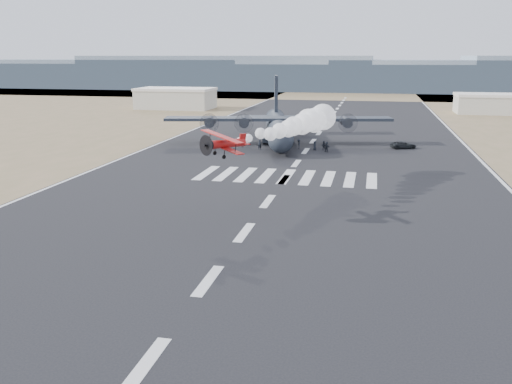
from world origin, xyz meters
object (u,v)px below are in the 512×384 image
(support_vehicle, at_px, (403,145))
(crew_a, at_px, (209,144))
(crew_f, at_px, (327,147))
(crew_g, at_px, (260,145))
(crew_e, at_px, (315,146))
(crew_b, at_px, (243,143))
(transport_aircraft, at_px, (278,126))
(crew_d, at_px, (223,144))
(crew_h, at_px, (323,145))
(aerobatic_biplane, at_px, (225,143))
(hangar_right, at_px, (491,103))
(crew_c, at_px, (299,144))
(hangar_left, at_px, (176,98))

(support_vehicle, distance_m, crew_a, 36.31)
(crew_f, xyz_separation_m, crew_g, (-12.23, -0.20, -0.02))
(crew_a, distance_m, crew_e, 19.53)
(crew_b, xyz_separation_m, crew_f, (15.94, -1.92, 0.09))
(transport_aircraft, height_order, crew_d, transport_aircraft)
(transport_aircraft, relative_size, crew_h, 25.96)
(crew_a, bearing_deg, crew_d, -158.36)
(crew_e, height_order, crew_h, crew_h)
(crew_d, xyz_separation_m, crew_h, (18.43, 2.55, 0.01))
(aerobatic_biplane, bearing_deg, hangar_right, 85.64)
(crew_d, relative_size, crew_g, 0.92)
(aerobatic_biplane, relative_size, crew_g, 3.22)
(crew_a, distance_m, crew_b, 6.63)
(crew_c, bearing_deg, transport_aircraft, -156.94)
(crew_g, bearing_deg, crew_d, 169.54)
(hangar_left, xyz_separation_m, crew_h, (55.06, -71.23, -2.56))
(hangar_left, bearing_deg, aerobatic_biplane, -67.27)
(hangar_left, relative_size, crew_c, 13.99)
(crew_e, height_order, crew_f, crew_f)
(crew_a, bearing_deg, crew_g, -172.14)
(transport_aircraft, distance_m, crew_b, 9.47)
(hangar_right, height_order, transport_aircraft, transport_aircraft)
(crew_f, bearing_deg, crew_d, -144.09)
(crew_c, bearing_deg, hangar_right, 132.85)
(transport_aircraft, bearing_deg, hangar_left, 113.37)
(hangar_right, relative_size, crew_h, 12.11)
(crew_a, relative_size, crew_d, 1.13)
(transport_aircraft, distance_m, crew_g, 9.96)
(support_vehicle, height_order, crew_e, crew_e)
(hangar_right, relative_size, crew_f, 10.98)
(crew_c, height_order, crew_f, crew_f)
(transport_aircraft, bearing_deg, crew_h, -48.80)
(hangar_left, bearing_deg, hangar_right, 2.92)
(crew_a, relative_size, crew_h, 1.12)
(hangar_left, height_order, hangar_right, hangar_left)
(support_vehicle, height_order, crew_g, crew_g)
(aerobatic_biplane, distance_m, crew_e, 46.11)
(crew_c, relative_size, crew_e, 1.06)
(support_vehicle, xyz_separation_m, crew_b, (-29.68, -4.96, 0.18))
(support_vehicle, distance_m, crew_g, 26.92)
(transport_aircraft, xyz_separation_m, crew_h, (9.86, -7.39, -2.44))
(hangar_right, distance_m, transport_aircraft, 86.76)
(hangar_left, relative_size, support_vehicle, 5.13)
(hangar_left, xyz_separation_m, crew_e, (53.50, -71.59, -2.58))
(hangar_right, distance_m, crew_b, 95.92)
(crew_a, xyz_separation_m, crew_d, (2.41, 0.99, -0.11))
(crew_e, xyz_separation_m, crew_f, (2.29, -1.59, 0.11))
(crew_c, distance_m, crew_d, 14.14)
(hangar_right, xyz_separation_m, crew_e, (-44.50, -76.59, -2.19))
(support_vehicle, xyz_separation_m, crew_h, (-14.47, -4.94, 0.18))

